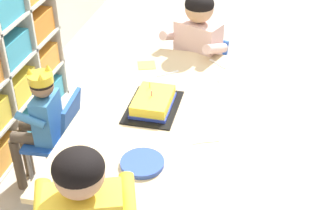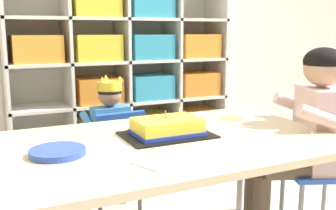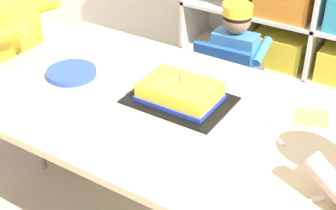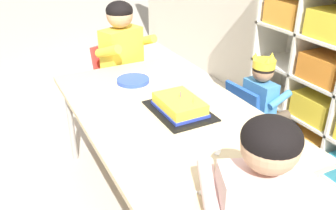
# 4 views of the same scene
# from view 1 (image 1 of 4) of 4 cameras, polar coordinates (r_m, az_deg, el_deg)

# --- Properties ---
(ground) EXTENTS (16.00, 16.00, 0.00)m
(ground) POSITION_cam_1_polar(r_m,az_deg,el_deg) (3.06, -0.74, -10.91)
(ground) COLOR #BCB2A3
(activity_table) EXTENTS (1.52, 0.90, 0.64)m
(activity_table) POSITION_cam_1_polar(r_m,az_deg,el_deg) (2.67, -0.83, -1.78)
(activity_table) COLOR #D1B789
(activity_table) RESTS_ON ground
(classroom_chair_blue) EXTENTS (0.32, 0.33, 0.66)m
(classroom_chair_blue) POSITION_cam_1_polar(r_m,az_deg,el_deg) (2.96, -12.55, -3.57)
(classroom_chair_blue) COLOR #1E4CA8
(classroom_chair_blue) RESTS_ON ground
(child_with_crown) EXTENTS (0.31, 0.31, 0.84)m
(child_with_crown) POSITION_cam_1_polar(r_m,az_deg,el_deg) (2.92, -14.82, -1.21)
(child_with_crown) COLOR #3D7FBC
(child_with_crown) RESTS_ON ground
(classroom_chair_guest_side) EXTENTS (0.41, 0.41, 0.66)m
(classroom_chair_guest_side) POSITION_cam_1_polar(r_m,az_deg,el_deg) (3.50, 3.83, 3.72)
(classroom_chair_guest_side) COLOR blue
(classroom_chair_guest_side) RESTS_ON ground
(guest_at_table_side) EXTENTS (0.49, 0.47, 1.01)m
(guest_at_table_side) POSITION_cam_1_polar(r_m,az_deg,el_deg) (3.31, 2.96, 6.21)
(guest_at_table_side) COLOR beige
(guest_at_table_side) RESTS_ON ground
(birthday_cake_on_tray) EXTENTS (0.39, 0.28, 0.11)m
(birthday_cake_on_tray) POSITION_cam_1_polar(r_m,az_deg,el_deg) (2.68, -1.76, 0.26)
(birthday_cake_on_tray) COLOR black
(birthday_cake_on_tray) RESTS_ON activity_table
(paper_plate_stack) EXTENTS (0.21, 0.21, 0.02)m
(paper_plate_stack) POSITION_cam_1_polar(r_m,az_deg,el_deg) (2.31, -3.03, -6.83)
(paper_plate_stack) COLOR blue
(paper_plate_stack) RESTS_ON activity_table
(paper_napkin_square) EXTENTS (0.14, 0.14, 0.00)m
(paper_napkin_square) POSITION_cam_1_polar(r_m,az_deg,el_deg) (3.12, -2.52, 4.69)
(paper_napkin_square) COLOR #F4DB4C
(paper_napkin_square) RESTS_ON activity_table
(fork_scattered_mid_table) EXTENTS (0.10, 0.12, 0.00)m
(fork_scattered_mid_table) POSITION_cam_1_polar(r_m,az_deg,el_deg) (3.02, 0.21, 3.77)
(fork_scattered_mid_table) COLOR white
(fork_scattered_mid_table) RESTS_ON activity_table
(fork_near_cake_tray) EXTENTS (0.06, 0.13, 0.00)m
(fork_near_cake_tray) POSITION_cam_1_polar(r_m,az_deg,el_deg) (2.45, 4.19, -4.33)
(fork_near_cake_tray) COLOR white
(fork_near_cake_tray) RESTS_ON activity_table
(fork_beside_plate_stack) EXTENTS (0.14, 0.06, 0.00)m
(fork_beside_plate_stack) POSITION_cam_1_polar(r_m,az_deg,el_deg) (2.93, 6.16, 2.53)
(fork_beside_plate_stack) COLOR white
(fork_beside_plate_stack) RESTS_ON activity_table
(fork_by_napkin) EXTENTS (0.11, 0.12, 0.00)m
(fork_by_napkin) POSITION_cam_1_polar(r_m,az_deg,el_deg) (3.15, 5.71, 4.90)
(fork_by_napkin) COLOR white
(fork_by_napkin) RESTS_ON activity_table
(fork_at_table_front_edge) EXTENTS (0.13, 0.07, 0.00)m
(fork_at_table_front_edge) POSITION_cam_1_polar(r_m,az_deg,el_deg) (2.39, -8.96, -5.85)
(fork_at_table_front_edge) COLOR white
(fork_at_table_front_edge) RESTS_ON activity_table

